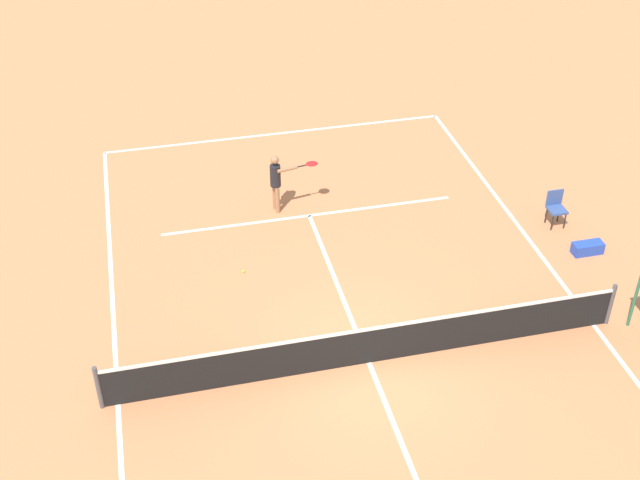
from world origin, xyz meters
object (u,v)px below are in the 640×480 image
Objects in this scene: tennis_ball at (243,271)px; equipment_bag at (588,248)px; player_serving at (277,178)px; courtside_chair_mid at (556,207)px.

equipment_bag is at bearing 172.08° from tennis_ball.
equipment_bag is at bearing 51.97° from player_serving.
courtside_chair_mid reaches higher than tennis_ball.
courtside_chair_mid is (-8.19, -0.20, 0.50)m from tennis_ball.
courtside_chair_mid is at bearing -178.57° from tennis_ball.
tennis_ball is at bearing -39.00° from player_serving.
equipment_bag reaches higher than tennis_ball.
player_serving reaches higher than equipment_bag.
tennis_ball is (1.35, 2.49, -0.95)m from player_serving.
player_serving is at bearing -27.38° from equipment_bag.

